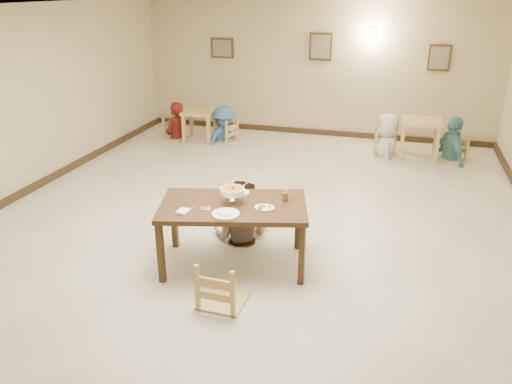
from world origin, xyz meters
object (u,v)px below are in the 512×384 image
(curry_warmer, at_px, (232,191))
(bg_chair_rr, at_px, (454,135))
(drink_glass, at_px, (285,196))
(bg_diner_d, at_px, (457,116))
(main_table, at_px, (233,210))
(bg_chair_ll, at_px, (175,119))
(bg_diner_c, at_px, (389,113))
(main_diner, at_px, (240,181))
(bg_table_left, at_px, (199,116))
(bg_diner_b, at_px, (224,106))
(bg_diner_a, at_px, (174,102))
(chair_near, at_px, (222,261))
(bg_chair_rl, at_px, (387,132))
(chair_far, at_px, (245,201))
(bg_table_right, at_px, (421,127))
(bg_chair_lr, at_px, (224,120))

(curry_warmer, distance_m, bg_chair_rr, 5.86)
(drink_glass, bearing_deg, bg_diner_d, 64.17)
(main_table, distance_m, bg_chair_ll, 5.76)
(main_table, relative_size, bg_diner_c, 1.12)
(main_diner, bearing_deg, bg_table_left, -60.94)
(curry_warmer, bearing_deg, bg_diner_b, 110.62)
(main_diner, relative_size, curry_warmer, 5.11)
(curry_warmer, distance_m, bg_diner_c, 5.27)
(drink_glass, bearing_deg, bg_diner_a, 127.76)
(chair_near, xyz_separation_m, bg_diner_a, (-3.15, 5.72, 0.33))
(drink_glass, bearing_deg, bg_chair_ll, 127.76)
(chair_near, height_order, bg_chair_rl, chair_near)
(chair_near, relative_size, bg_chair_ll, 1.10)
(main_table, xyz_separation_m, bg_chair_rr, (2.91, 5.08, -0.24))
(main_table, distance_m, bg_table_left, 5.52)
(curry_warmer, relative_size, bg_chair_rl, 0.33)
(main_table, height_order, bg_diner_d, bg_diner_d)
(bg_diner_c, bearing_deg, bg_chair_ll, -96.58)
(main_diner, xyz_separation_m, bg_chair_ll, (-2.87, 4.20, -0.37))
(drink_glass, bearing_deg, bg_chair_rl, 77.59)
(chair_far, relative_size, drink_glass, 7.08)
(bg_chair_rr, height_order, bg_diner_b, bg_diner_b)
(bg_table_right, bearing_deg, chair_near, -109.96)
(main_diner, bearing_deg, bg_chair_rl, -111.62)
(bg_chair_ll, bearing_deg, bg_diner_c, -77.20)
(bg_chair_rl, height_order, bg_diner_b, bg_diner_b)
(bg_table_right, distance_m, bg_diner_b, 4.15)
(chair_near, distance_m, bg_chair_rl, 6.04)
(bg_chair_rl, bearing_deg, bg_chair_rr, -93.46)
(bg_chair_rr, relative_size, bg_diner_b, 0.62)
(chair_far, relative_size, curry_warmer, 3.07)
(main_table, height_order, bg_diner_b, bg_diner_b)
(bg_table_right, relative_size, bg_diner_d, 0.44)
(bg_chair_ll, bearing_deg, chair_near, -140.02)
(bg_chair_rl, bearing_deg, bg_diner_d, -93.46)
(drink_glass, xyz_separation_m, bg_chair_rl, (1.05, 4.77, -0.40))
(bg_table_left, height_order, bg_chair_rr, bg_chair_rr)
(bg_table_right, bearing_deg, bg_chair_ll, -178.53)
(main_diner, bearing_deg, bg_chair_lr, -67.36)
(curry_warmer, bearing_deg, bg_diner_c, 71.84)
(chair_near, distance_m, drink_glass, 1.23)
(bg_table_left, bearing_deg, bg_table_right, 1.10)
(chair_far, distance_m, drink_glass, 0.96)
(bg_diner_b, distance_m, bg_diner_d, 4.79)
(bg_chair_lr, xyz_separation_m, bg_diner_a, (-1.13, -0.09, 0.34))
(chair_near, xyz_separation_m, bg_table_left, (-2.59, 5.76, 0.03))
(drink_glass, bearing_deg, curry_warmer, -158.06)
(drink_glass, relative_size, bg_chair_rl, 0.14)
(bg_chair_ll, relative_size, bg_chair_rr, 0.94)
(main_diner, xyz_separation_m, bg_table_right, (2.41, 4.34, -0.21))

